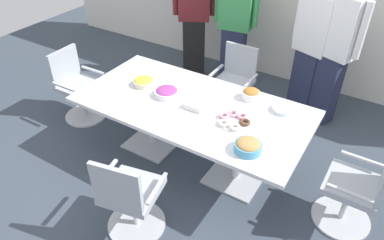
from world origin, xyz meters
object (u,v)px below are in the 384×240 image
(snack_bowl_candy_mix, at_px, (167,92))
(plate_stack, at_px, (283,109))
(person_standing_0, at_px, (194,13))
(person_standing_1, at_px, (235,22))
(donut_platter, at_px, (234,120))
(snack_bowl_chips_yellow, at_px, (144,82))
(office_chair_2, at_px, (234,85))
(napkin_pile, at_px, (196,104))
(conference_table, at_px, (192,114))
(office_chair_0, at_px, (130,199))
(office_chair_3, at_px, (78,89))
(office_chair_1, at_px, (357,192))
(person_standing_3, at_px, (335,48))
(snack_bowl_pretzels, at_px, (251,94))
(person_standing_2, at_px, (312,45))
(snack_bowl_cookies, at_px, (248,146))

(snack_bowl_candy_mix, relative_size, plate_stack, 1.18)
(person_standing_0, height_order, person_standing_1, person_standing_0)
(person_standing_0, height_order, snack_bowl_candy_mix, person_standing_0)
(person_standing_0, height_order, donut_platter, person_standing_0)
(snack_bowl_chips_yellow, bearing_deg, plate_stack, 12.47)
(office_chair_2, bearing_deg, person_standing_1, -62.10)
(person_standing_0, height_order, napkin_pile, person_standing_0)
(conference_table, bearing_deg, office_chair_0, -87.37)
(office_chair_3, height_order, snack_bowl_chips_yellow, office_chair_3)
(office_chair_1, distance_m, person_standing_3, 1.80)
(person_standing_1, xyz_separation_m, napkin_pile, (0.44, -1.74, -0.21))
(office_chair_3, xyz_separation_m, snack_bowl_pretzels, (2.17, 0.44, 0.40))
(napkin_pile, bearing_deg, snack_bowl_chips_yellow, 175.09)
(person_standing_2, distance_m, snack_bowl_pretzels, 1.27)
(person_standing_2, relative_size, plate_stack, 8.16)
(snack_bowl_pretzels, bearing_deg, person_standing_2, 78.62)
(office_chair_1, height_order, person_standing_1, person_standing_1)
(conference_table, height_order, person_standing_2, person_standing_2)
(person_standing_2, bearing_deg, office_chair_2, 56.17)
(office_chair_3, height_order, snack_bowl_candy_mix, office_chair_3)
(office_chair_1, relative_size, person_standing_1, 0.48)
(office_chair_1, xyz_separation_m, person_standing_0, (-2.73, 1.70, 0.59))
(person_standing_1, bearing_deg, office_chair_0, 90.97)
(snack_bowl_chips_yellow, bearing_deg, person_standing_2, 49.59)
(office_chair_2, height_order, person_standing_0, person_standing_0)
(conference_table, relative_size, person_standing_0, 1.27)
(person_standing_2, xyz_separation_m, donut_platter, (-0.21, -1.71, -0.17))
(conference_table, xyz_separation_m, snack_bowl_cookies, (0.79, -0.36, 0.18))
(office_chair_1, xyz_separation_m, person_standing_1, (-2.08, 1.70, 0.59))
(person_standing_2, distance_m, snack_bowl_candy_mix, 1.95)
(person_standing_1, distance_m, snack_bowl_pretzels, 1.57)
(conference_table, xyz_separation_m, snack_bowl_pretzels, (0.46, 0.41, 0.18))
(napkin_pile, bearing_deg, conference_table, 165.56)
(office_chair_0, bearing_deg, office_chair_2, 80.81)
(conference_table, relative_size, plate_stack, 10.93)
(office_chair_0, height_order, napkin_pile, office_chair_0)
(office_chair_1, relative_size, office_chair_2, 1.00)
(snack_bowl_pretzels, bearing_deg, donut_platter, -85.72)
(conference_table, bearing_deg, person_standing_3, 57.65)
(napkin_pile, bearing_deg, person_standing_1, 104.08)
(office_chair_0, relative_size, office_chair_2, 1.00)
(office_chair_3, height_order, snack_bowl_cookies, office_chair_3)
(snack_bowl_pretzels, bearing_deg, plate_stack, -6.12)
(snack_bowl_candy_mix, xyz_separation_m, snack_bowl_chips_yellow, (-0.34, 0.04, -0.00))
(office_chair_0, relative_size, office_chair_1, 1.00)
(napkin_pile, bearing_deg, person_standing_3, 59.58)
(office_chair_2, bearing_deg, snack_bowl_cookies, 119.12)
(office_chair_3, distance_m, person_standing_2, 2.99)
(person_standing_1, xyz_separation_m, donut_platter, (0.87, -1.78, -0.22))
(person_standing_3, bearing_deg, office_chair_1, 136.00)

